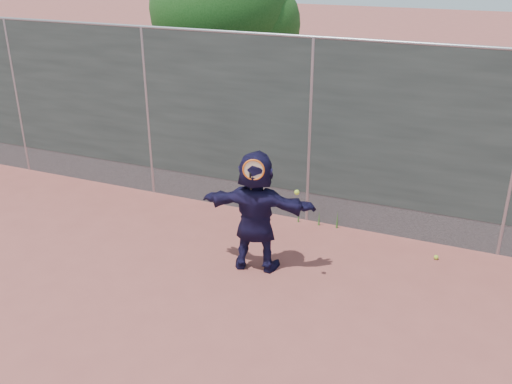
% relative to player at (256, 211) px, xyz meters
% --- Properties ---
extents(ground, '(80.00, 80.00, 0.00)m').
position_rel_player_xyz_m(ground, '(0.19, -1.77, -0.87)').
color(ground, '#9E4C42').
rests_on(ground, ground).
extents(player, '(1.68, 0.77, 1.75)m').
position_rel_player_xyz_m(player, '(0.00, 0.00, 0.00)').
color(player, '#171233').
rests_on(player, ground).
extents(ball_ground, '(0.07, 0.07, 0.07)m').
position_rel_player_xyz_m(ball_ground, '(2.36, 1.21, -0.84)').
color(ball_ground, '#B2D22E').
rests_on(ball_ground, ground).
extents(fence, '(20.00, 0.06, 3.03)m').
position_rel_player_xyz_m(fence, '(0.19, 1.73, 0.71)').
color(fence, '#38423D').
rests_on(fence, ground).
extents(swing_action, '(0.77, 0.14, 0.51)m').
position_rel_player_xyz_m(swing_action, '(0.11, -0.19, 0.65)').
color(swing_action, orange).
rests_on(swing_action, ground).
extents(tree_left, '(3.15, 3.00, 4.53)m').
position_rel_player_xyz_m(tree_left, '(-2.65, 4.78, 2.07)').
color(tree_left, '#382314').
rests_on(tree_left, ground).
extents(weed_clump, '(0.68, 0.07, 0.30)m').
position_rel_player_xyz_m(weed_clump, '(0.49, 1.62, -0.74)').
color(weed_clump, '#387226').
rests_on(weed_clump, ground).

